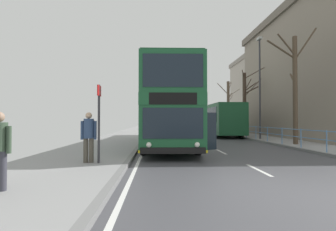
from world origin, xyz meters
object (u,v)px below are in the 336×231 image
Objects in this scene: street_lamp_far_side at (260,80)px; pedestrian_with_backpack at (89,133)px; background_bus_far_lane at (219,119)px; bare_tree_far_01 at (245,102)px; double_decker_bus_main at (169,108)px; bus_stop_sign_near at (99,115)px; bare_tree_far_02 at (228,105)px; bare_tree_far_00 at (294,85)px; background_building_00 at (270,93)px.

pedestrian_with_backpack is at bearing -133.60° from street_lamp_far_side.
bare_tree_far_01 reaches higher than background_bus_far_lane.
background_bus_far_lane is at bearing 62.38° from double_decker_bus_main.
bus_stop_sign_near is 28.33m from bare_tree_far_02.
bare_tree_far_00 is at bearing 30.80° from pedestrian_with_backpack.
pedestrian_with_backpack is at bearing -122.76° from background_building_00.
bare_tree_far_00 is (7.74, 0.18, 1.47)m from double_decker_bus_main.
bare_tree_far_01 is (0.22, 9.55, -0.37)m from bare_tree_far_00.
bare_tree_far_00 is at bearing -86.13° from street_lamp_far_side.
bus_stop_sign_near is 0.18× the size of background_building_00.
bare_tree_far_00 is at bearing -78.44° from background_bus_far_lane.
bus_stop_sign_near reaches higher than pedestrian_with_backpack.
bus_stop_sign_near is at bearing -123.39° from bare_tree_far_01.
street_lamp_far_side is 23.58m from background_building_00.
street_lamp_far_side is 1.18× the size of bare_tree_far_02.
street_lamp_far_side reaches higher than bare_tree_far_02.
background_building_00 reaches higher than background_bus_far_lane.
street_lamp_far_side is (7.43, 4.75, 2.48)m from double_decker_bus_main.
street_lamp_far_side is 5.20m from bare_tree_far_01.
bare_tree_far_01 is (11.01, 15.98, 2.26)m from pedestrian_with_backpack.
bus_stop_sign_near is at bearing -114.35° from bare_tree_far_02.
pedestrian_with_backpack is 0.26× the size of bare_tree_far_01.
background_bus_far_lane is 3.64× the size of bus_stop_sign_near.
double_decker_bus_main is at bearing -117.62° from background_bus_far_lane.
double_decker_bus_main is 4.27× the size of bus_stop_sign_near.
pedestrian_with_backpack is at bearing 158.30° from bus_stop_sign_near.
bare_tree_far_02 reaches higher than background_bus_far_lane.
double_decker_bus_main is 31.62m from background_building_00.
background_building_00 reaches higher than double_decker_bus_main.
background_building_00 is (12.08, 15.26, 4.42)m from background_bus_far_lane.
bus_stop_sign_near is at bearing -122.17° from background_building_00.
double_decker_bus_main reaches higher than pedestrian_with_backpack.
street_lamp_far_side reaches higher than bare_tree_far_00.
bare_tree_far_01 is at bearing -120.92° from background_building_00.
bare_tree_far_01 is at bearing 88.67° from bare_tree_far_00.
bare_tree_far_01 reaches higher than bus_stop_sign_near.
bus_stop_sign_near is 38.46m from background_building_00.
bare_tree_far_00 reaches higher than pedestrian_with_backpack.
bare_tree_far_01 is at bearing -21.94° from background_bus_far_lane.
bare_tree_far_00 is at bearing -93.70° from bare_tree_far_02.
street_lamp_far_side is at bearing 46.40° from pedestrian_with_backpack.
background_building_00 reaches higher than bare_tree_far_02.
background_building_00 is (9.71, 16.21, 2.72)m from bare_tree_far_01.
background_bus_far_lane is 10.92m from bare_tree_far_00.
street_lamp_far_side is 14.73m from bare_tree_far_02.
bare_tree_far_01 is (7.96, 9.73, 1.10)m from double_decker_bus_main.
background_building_00 is (17.67, 25.94, 3.82)m from double_decker_bus_main.
bare_tree_far_00 reaches higher than background_bus_far_lane.
background_building_00 is at bearing 57.24° from pedestrian_with_backpack.
pedestrian_with_backpack is 0.65× the size of bus_stop_sign_near.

